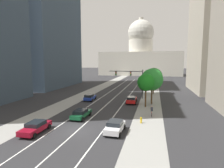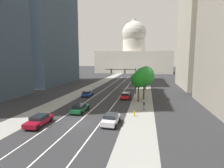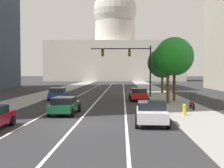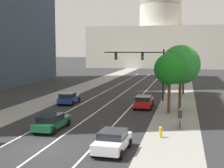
# 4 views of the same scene
# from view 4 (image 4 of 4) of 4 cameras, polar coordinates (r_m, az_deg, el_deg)

# --- Properties ---
(ground_plane) EXTENTS (400.00, 400.00, 0.00)m
(ground_plane) POSITION_cam_4_polar(r_m,az_deg,el_deg) (61.98, 3.63, -0.37)
(ground_plane) COLOR #2B2B2D
(sidewalk_left) EXTENTS (4.53, 130.00, 0.01)m
(sidewalk_left) POSITION_cam_4_polar(r_m,az_deg,el_deg) (59.17, -5.49, -0.69)
(sidewalk_left) COLOR gray
(sidewalk_left) RESTS_ON ground
(sidewalk_right) EXTENTS (4.53, 130.00, 0.01)m
(sidewalk_right) POSITION_cam_4_polar(r_m,az_deg,el_deg) (56.28, 11.60, -1.14)
(sidewalk_right) COLOR gray
(sidewalk_right) RESTS_ON ground
(lane_stripe_left) EXTENTS (0.16, 90.00, 0.01)m
(lane_stripe_left) POSITION_cam_4_polar(r_m,az_deg,el_deg) (48.10, -2.97, -2.25)
(lane_stripe_left) COLOR white
(lane_stripe_left) RESTS_ON ground
(lane_stripe_center) EXTENTS (0.16, 90.00, 0.01)m
(lane_stripe_center) POSITION_cam_4_polar(r_m,az_deg,el_deg) (47.35, 0.79, -2.37)
(lane_stripe_center) COLOR white
(lane_stripe_center) RESTS_ON ground
(lane_stripe_right) EXTENTS (0.16, 90.00, 0.01)m
(lane_stripe_right) POSITION_cam_4_polar(r_m,az_deg,el_deg) (46.80, 4.64, -2.49)
(lane_stripe_right) COLOR white
(lane_stripe_right) RESTS_ON ground
(capitol_building) EXTENTS (51.80, 22.07, 37.22)m
(capitol_building) POSITION_cam_4_polar(r_m,az_deg,el_deg) (126.57, 8.34, 8.54)
(capitol_building) COLOR beige
(capitol_building) RESTS_ON ground
(car_green) EXTENTS (2.04, 4.82, 1.40)m
(car_green) POSITION_cam_4_polar(r_m,az_deg,el_deg) (29.15, -10.36, -6.42)
(car_green) COLOR #14512D
(car_green) RESTS_ON ground
(car_red) EXTENTS (2.17, 4.66, 1.49)m
(car_red) POSITION_cam_4_polar(r_m,az_deg,el_deg) (39.34, 5.50, -3.00)
(car_red) COLOR red
(car_red) RESTS_ON ground
(car_white) EXTENTS (2.22, 4.20, 1.46)m
(car_white) POSITION_cam_4_polar(r_m,az_deg,el_deg) (22.80, 0.07, -9.78)
(car_white) COLOR silver
(car_white) RESTS_ON ground
(car_blue) EXTENTS (2.16, 4.12, 1.48)m
(car_blue) POSITION_cam_4_polar(r_m,az_deg,el_deg) (42.20, -7.50, -2.43)
(car_blue) COLOR #1E389E
(car_blue) RESTS_ON ground
(traffic_signal_mast) EXTENTS (8.17, 0.39, 6.92)m
(traffic_signal_mast) POSITION_cam_4_polar(r_m,az_deg,el_deg) (44.43, 5.64, 3.56)
(traffic_signal_mast) COLOR black
(traffic_signal_mast) RESTS_ON ground
(fire_hydrant) EXTENTS (0.26, 0.35, 0.91)m
(fire_hydrant) POSITION_cam_4_polar(r_m,az_deg,el_deg) (26.62, 8.39, -8.20)
(fire_hydrant) COLOR yellow
(fire_hydrant) RESTS_ON ground
(cyclist) EXTENTS (0.37, 1.70, 1.72)m
(cyclist) POSITION_cam_4_polar(r_m,az_deg,el_deg) (30.26, 11.67, -5.76)
(cyclist) COLOR black
(cyclist) RESTS_ON ground
(street_tree_near_right) EXTENTS (4.50, 4.50, 7.45)m
(street_tree_near_right) POSITION_cam_4_polar(r_m,az_deg,el_deg) (38.47, 11.77, 3.27)
(street_tree_near_right) COLOR #51381E
(street_tree_near_right) RESTS_ON ground
(street_tree_far_right) EXTENTS (4.71, 4.71, 7.15)m
(street_tree_far_right) POSITION_cam_4_polar(r_m,az_deg,el_deg) (51.88, 12.29, 3.53)
(street_tree_far_right) COLOR #51381E
(street_tree_far_right) RESTS_ON ground
(street_tree_mid_right) EXTENTS (3.34, 3.34, 6.51)m
(street_tree_mid_right) POSITION_cam_4_polar(r_m,az_deg,el_deg) (35.88, 9.91, 2.51)
(street_tree_mid_right) COLOR #51381E
(street_tree_mid_right) RESTS_ON ground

